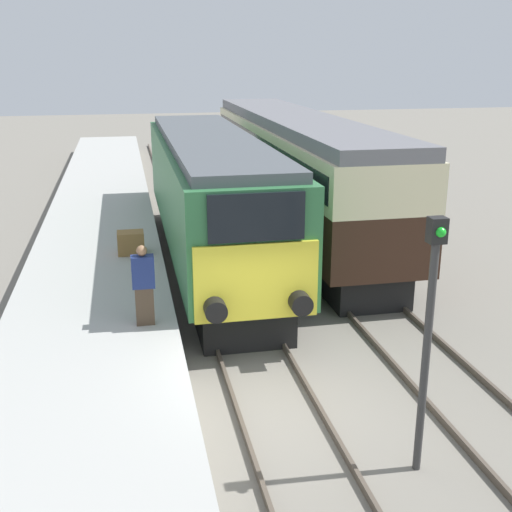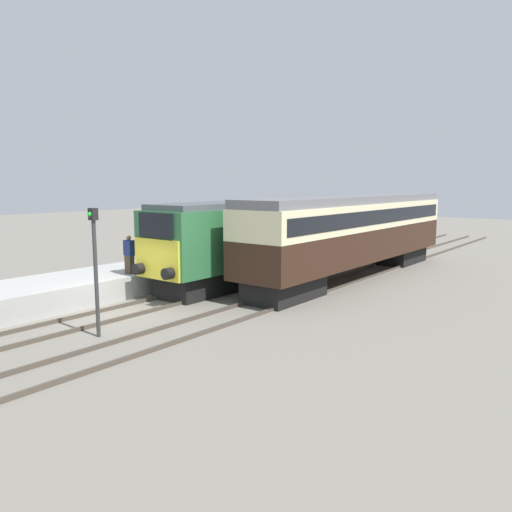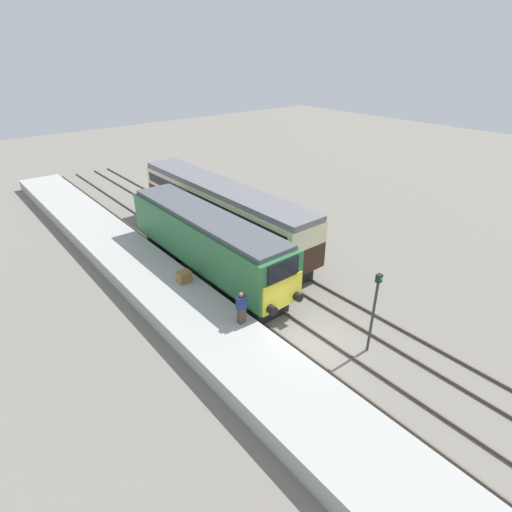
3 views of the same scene
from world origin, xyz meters
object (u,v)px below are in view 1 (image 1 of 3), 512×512
locomotive (211,195)px  person_on_platform (144,286)px  passenger_carriage (295,163)px  luggage_crate (131,243)px  signal_post (429,327)px

locomotive → person_on_platform: size_ratio=8.31×
passenger_carriage → person_on_platform: (-5.57, -9.42, -0.72)m
locomotive → passenger_carriage: (3.40, 3.28, 0.31)m
luggage_crate → signal_post: bearing=-65.9°
passenger_carriage → signal_post: passenger_carriage is taller
signal_post → luggage_crate: (-4.06, 9.09, -1.12)m
locomotive → luggage_crate: 2.85m
person_on_platform → signal_post: (3.87, -4.26, 0.62)m
signal_post → luggage_crate: bearing=114.1°
person_on_platform → locomotive: bearing=70.5°
locomotive → person_on_platform: locomotive is taller
person_on_platform → luggage_crate: (-0.19, 4.83, -0.50)m
signal_post → luggage_crate: signal_post is taller
person_on_platform → luggage_crate: person_on_platform is taller
passenger_carriage → luggage_crate: (-5.76, -4.59, -1.22)m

